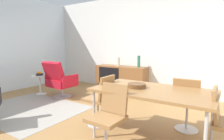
# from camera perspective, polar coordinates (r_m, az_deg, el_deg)

# --- Properties ---
(ground_plane) EXTENTS (8.32, 8.32, 0.00)m
(ground_plane) POSITION_cam_1_polar(r_m,az_deg,el_deg) (3.60, -9.32, -14.29)
(ground_plane) COLOR #9E7242
(wall_back) EXTENTS (6.80, 0.12, 2.80)m
(wall_back) POSITION_cam_1_polar(r_m,az_deg,el_deg) (5.54, 9.00, 8.18)
(wall_back) COLOR silver
(wall_back) RESTS_ON ground_plane
(sideboard) EXTENTS (1.60, 0.45, 0.72)m
(sideboard) POSITION_cam_1_polar(r_m,az_deg,el_deg) (5.58, 2.75, -1.65)
(sideboard) COLOR brown
(sideboard) RESTS_ON ground_plane
(vase_cobalt) EXTENTS (0.09, 0.09, 0.27)m
(vase_cobalt) POSITION_cam_1_polar(r_m,az_deg,el_deg) (5.57, 2.02, 2.63)
(vase_cobalt) COLOR beige
(vase_cobalt) RESTS_ON sideboard
(vase_sculptural_dark) EXTENTS (0.09, 0.09, 0.33)m
(vase_sculptural_dark) POSITION_cam_1_polar(r_m,az_deg,el_deg) (5.26, 8.26, 2.61)
(vase_sculptural_dark) COLOR #337266
(vase_sculptural_dark) RESTS_ON sideboard
(dining_table) EXTENTS (1.60, 0.90, 0.74)m
(dining_table) POSITION_cam_1_polar(r_m,az_deg,el_deg) (2.62, 12.38, -6.74)
(dining_table) COLOR olive
(dining_table) RESTS_ON ground_plane
(wooden_bowl_on_table) EXTENTS (0.26, 0.26, 0.06)m
(wooden_bowl_on_table) POSITION_cam_1_polar(r_m,az_deg,el_deg) (2.66, 7.65, -4.79)
(wooden_bowl_on_table) COLOR brown
(wooden_bowl_on_table) RESTS_ON dining_table
(dining_chair_back_right) EXTENTS (0.41, 0.44, 0.86)m
(dining_chair_back_right) POSITION_cam_1_polar(r_m,az_deg,el_deg) (3.11, 22.15, -9.20)
(dining_chair_back_right) COLOR #9E7042
(dining_chair_back_right) RESTS_ON ground_plane
(dining_chair_near_window) EXTENTS (0.43, 0.41, 0.86)m
(dining_chair_near_window) POSITION_cam_1_polar(r_m,az_deg,el_deg) (3.10, -3.47, -8.71)
(dining_chair_near_window) COLOR #9E7042
(dining_chair_near_window) RESTS_ON ground_plane
(dining_chair_front_left) EXTENTS (0.41, 0.44, 0.86)m
(dining_chair_front_left) POSITION_cam_1_polar(r_m,az_deg,el_deg) (2.37, -0.98, -13.96)
(dining_chair_front_left) COLOR #9E7042
(dining_chair_front_left) RESTS_ON ground_plane
(lounge_chair_red) EXTENTS (0.73, 0.67, 0.95)m
(lounge_chair_red) POSITION_cam_1_polar(r_m,az_deg,el_deg) (4.93, -15.93, -2.85)
(lounge_chair_red) COLOR red
(lounge_chair_red) RESTS_ON ground_plane
(side_table_round) EXTENTS (0.44, 0.44, 0.52)m
(side_table_round) POSITION_cam_1_polar(r_m,az_deg,el_deg) (5.47, -21.35, -3.62)
(side_table_round) COLOR white
(side_table_round) RESTS_ON ground_plane
(fruit_bowl) EXTENTS (0.20, 0.20, 0.11)m
(fruit_bowl) POSITION_cam_1_polar(r_m,az_deg,el_deg) (5.43, -21.48, -1.14)
(fruit_bowl) COLOR #262628
(fruit_bowl) RESTS_ON side_table_round
(area_rug) EXTENTS (2.20, 1.70, 0.01)m
(area_rug) POSITION_cam_1_polar(r_m,az_deg,el_deg) (4.38, -24.20, -10.81)
(area_rug) COLOR gray
(area_rug) RESTS_ON ground_plane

